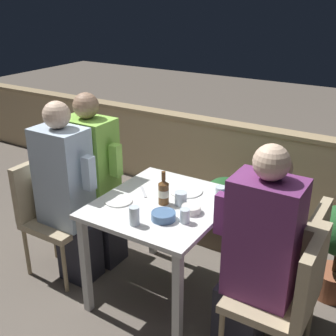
% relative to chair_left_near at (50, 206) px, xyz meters
% --- Properties ---
extents(ground_plane, '(16.00, 16.00, 0.00)m').
position_rel_chair_left_near_xyz_m(ground_plane, '(0.92, 0.15, -0.53)').
color(ground_plane, '#665B51').
extents(parapet_wall, '(9.00, 0.18, 0.83)m').
position_rel_chair_left_near_xyz_m(parapet_wall, '(0.92, 1.82, -0.12)').
color(parapet_wall, tan).
rests_on(parapet_wall, ground_plane).
extents(dining_table, '(0.81, 0.90, 0.75)m').
position_rel_chair_left_near_xyz_m(dining_table, '(0.92, 0.15, 0.11)').
color(dining_table, white).
rests_on(dining_table, ground_plane).
extents(planter_hedge, '(0.75, 0.47, 0.58)m').
position_rel_chair_left_near_xyz_m(planter_hedge, '(1.17, 1.02, -0.20)').
color(planter_hedge, brown).
rests_on(planter_hedge, ground_plane).
extents(chair_left_near, '(0.46, 0.45, 0.89)m').
position_rel_chair_left_near_xyz_m(chair_left_near, '(0.00, 0.00, 0.00)').
color(chair_left_near, tan).
rests_on(chair_left_near, ground_plane).
extents(person_blue_shirt, '(0.47, 0.26, 1.37)m').
position_rel_chair_left_near_xyz_m(person_blue_shirt, '(0.20, -0.00, 0.16)').
color(person_blue_shirt, '#282833').
rests_on(person_blue_shirt, ground_plane).
extents(chair_left_far, '(0.46, 0.45, 0.89)m').
position_rel_chair_left_near_xyz_m(chair_left_far, '(0.02, 0.27, 0.00)').
color(chair_left_far, tan).
rests_on(chair_left_far, ground_plane).
extents(person_green_blouse, '(0.48, 0.26, 1.37)m').
position_rel_chair_left_near_xyz_m(person_green_blouse, '(0.21, 0.27, 0.16)').
color(person_green_blouse, '#282833').
rests_on(person_green_blouse, ground_plane).
extents(chair_right_near, '(0.46, 0.45, 0.89)m').
position_rel_chair_left_near_xyz_m(chair_right_near, '(1.84, -0.02, 0.00)').
color(chair_right_near, tan).
rests_on(chair_right_near, ground_plane).
extents(person_purple_stripe, '(0.47, 0.26, 1.35)m').
position_rel_chair_left_near_xyz_m(person_purple_stripe, '(1.64, -0.02, 0.15)').
color(person_purple_stripe, '#282833').
rests_on(person_purple_stripe, ground_plane).
extents(chair_right_far, '(0.46, 0.45, 0.89)m').
position_rel_chair_left_near_xyz_m(chair_right_far, '(1.78, 0.28, 0.00)').
color(chair_right_far, tan).
rests_on(chair_right_far, ground_plane).
extents(person_navy_jumper, '(0.47, 0.26, 1.20)m').
position_rel_chair_left_near_xyz_m(person_navy_jumper, '(1.57, 0.28, 0.07)').
color(person_navy_jumper, '#282833').
rests_on(person_navy_jumper, ground_plane).
extents(beer_bottle, '(0.07, 0.07, 0.23)m').
position_rel_chair_left_near_xyz_m(beer_bottle, '(0.93, 0.13, 0.31)').
color(beer_bottle, brown).
rests_on(beer_bottle, dining_table).
extents(plate_0, '(0.23, 0.23, 0.01)m').
position_rel_chair_left_near_xyz_m(plate_0, '(0.97, 0.36, 0.22)').
color(plate_0, white).
rests_on(plate_0, dining_table).
extents(plate_1, '(0.18, 0.18, 0.01)m').
position_rel_chair_left_near_xyz_m(plate_1, '(0.67, -0.00, 0.22)').
color(plate_1, white).
rests_on(plate_1, dining_table).
extents(bowl_0, '(0.12, 0.12, 0.05)m').
position_rel_chair_left_near_xyz_m(bowl_0, '(1.15, 0.12, 0.24)').
color(bowl_0, silver).
rests_on(bowl_0, dining_table).
extents(bowl_1, '(0.15, 0.15, 0.05)m').
position_rel_chair_left_near_xyz_m(bowl_1, '(1.04, -0.05, 0.25)').
color(bowl_1, '#4C709E').
rests_on(bowl_1, dining_table).
extents(glass_cup_0, '(0.08, 0.08, 0.09)m').
position_rel_chair_left_near_xyz_m(glass_cup_0, '(1.04, 0.18, 0.26)').
color(glass_cup_0, silver).
rests_on(glass_cup_0, dining_table).
extents(glass_cup_1, '(0.06, 0.06, 0.12)m').
position_rel_chair_left_near_xyz_m(glass_cup_1, '(0.93, -0.18, 0.28)').
color(glass_cup_1, silver).
rests_on(glass_cup_1, dining_table).
extents(glass_cup_2, '(0.07, 0.07, 0.12)m').
position_rel_chair_left_near_xyz_m(glass_cup_2, '(1.25, 0.33, 0.28)').
color(glass_cup_2, silver).
rests_on(glass_cup_2, dining_table).
extents(glass_cup_3, '(0.06, 0.06, 0.09)m').
position_rel_chair_left_near_xyz_m(glass_cup_3, '(1.17, -0.01, 0.26)').
color(glass_cup_3, silver).
rests_on(glass_cup_3, dining_table).
extents(fork_0, '(0.13, 0.14, 0.01)m').
position_rel_chair_left_near_xyz_m(fork_0, '(0.73, 0.20, 0.22)').
color(fork_0, silver).
rests_on(fork_0, dining_table).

